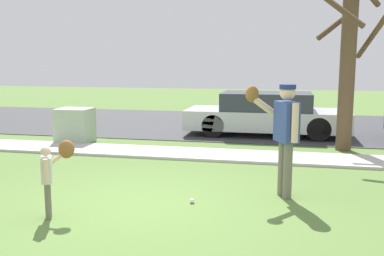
{
  "coord_description": "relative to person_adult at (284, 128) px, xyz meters",
  "views": [
    {
      "loc": [
        1.99,
        -5.92,
        2.14
      ],
      "look_at": [
        0.45,
        1.26,
        1.0
      ],
      "focal_mm": 40.46,
      "sensor_mm": 36.0,
      "label": 1
    }
  ],
  "objects": [
    {
      "name": "street_tree_near",
      "position": [
        1.43,
        4.03,
        1.14
      ],
      "size": [
        1.84,
        1.88,
        4.18
      ],
      "color": "brown",
      "rests_on": "ground"
    },
    {
      "name": "parked_sedan_silver",
      "position": [
        -0.51,
        5.83,
        -0.49
      ],
      "size": [
        4.6,
        1.8,
        1.23
      ],
      "rotation": [
        0.0,
        0.0,
        3.14
      ],
      "color": "silver",
      "rests_on": "road_surface"
    },
    {
      "name": "baseball",
      "position": [
        -1.33,
        -0.62,
        -1.08
      ],
      "size": [
        0.07,
        0.07,
        0.07
      ],
      "primitive_type": "sphere",
      "color": "white",
      "rests_on": "ground"
    },
    {
      "name": "sidewalk_strip",
      "position": [
        -1.99,
        2.72,
        -1.08
      ],
      "size": [
        36.0,
        1.2,
        0.06
      ],
      "primitive_type": "cube",
      "color": "beige",
      "rests_on": "ground"
    },
    {
      "name": "road_surface",
      "position": [
        -1.99,
        7.72,
        -1.1
      ],
      "size": [
        36.0,
        6.8,
        0.02
      ],
      "primitive_type": "cube",
      "color": "#38383A",
      "rests_on": "ground"
    },
    {
      "name": "person_adult",
      "position": [
        0.0,
        0.0,
        0.0
      ],
      "size": [
        0.88,
        0.57,
        1.79
      ],
      "rotation": [
        0.0,
        0.0,
        -2.66
      ],
      "color": "#6B6656",
      "rests_on": "ground"
    },
    {
      "name": "person_child",
      "position": [
        -3.08,
        -1.57,
        -0.43
      ],
      "size": [
        0.42,
        0.53,
        1.05
      ],
      "rotation": [
        0.0,
        0.0,
        0.48
      ],
      "color": "#6B6656",
      "rests_on": "ground"
    },
    {
      "name": "utility_cabinet",
      "position": [
        -5.39,
        3.58,
        -0.66
      ],
      "size": [
        0.88,
        0.73,
        0.91
      ],
      "primitive_type": "cube",
      "color": "#9EB293",
      "rests_on": "ground"
    },
    {
      "name": "ground_plane",
      "position": [
        -1.99,
        2.62,
        -1.11
      ],
      "size": [
        48.0,
        48.0,
        0.0
      ],
      "primitive_type": "plane",
      "color": "#567538"
    }
  ]
}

